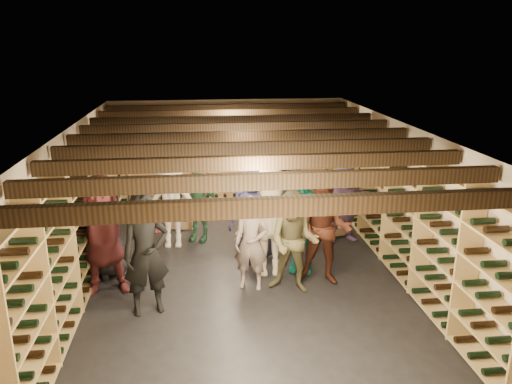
{
  "coord_description": "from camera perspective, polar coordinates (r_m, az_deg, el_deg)",
  "views": [
    {
      "loc": [
        -0.7,
        -7.82,
        3.74
      ],
      "look_at": [
        0.24,
        0.2,
        1.27
      ],
      "focal_mm": 35.0,
      "sensor_mm": 36.0,
      "label": 1
    }
  ],
  "objects": [
    {
      "name": "person_5",
      "position": [
        7.89,
        -17.08,
        -4.63
      ],
      "size": [
        1.77,
        0.68,
        1.87
      ],
      "primitive_type": "imported",
      "rotation": [
        0.0,
        0.0,
        0.08
      ],
      "color": "brown",
      "rests_on": "ground"
    },
    {
      "name": "person_7",
      "position": [
        7.71,
        -0.55,
        -5.88
      ],
      "size": [
        0.62,
        0.5,
        1.48
      ],
      "primitive_type": "imported",
      "rotation": [
        0.0,
        0.0,
        -0.31
      ],
      "color": "gray",
      "rests_on": "ground"
    },
    {
      "name": "person_2",
      "position": [
        7.62,
        4.36,
        -5.71
      ],
      "size": [
        0.95,
        0.86,
        1.61
      ],
      "primitive_type": "imported",
      "rotation": [
        0.0,
        0.0,
        -0.38
      ],
      "color": "brown",
      "rests_on": "ground"
    },
    {
      "name": "person_10",
      "position": [
        9.6,
        -6.69,
        -1.32
      ],
      "size": [
        0.94,
        0.68,
        1.48
      ],
      "primitive_type": "imported",
      "rotation": [
        0.0,
        0.0,
        -0.41
      ],
      "color": "#265035",
      "rests_on": "ground"
    },
    {
      "name": "person_4",
      "position": [
        8.28,
        5.24,
        -3.39
      ],
      "size": [
        1.1,
        0.79,
        1.73
      ],
      "primitive_type": "imported",
      "rotation": [
        0.0,
        0.0,
        -0.4
      ],
      "color": "#168373",
      "rests_on": "ground"
    },
    {
      "name": "crate_stack_right",
      "position": [
        10.46,
        0.88,
        -1.97
      ],
      "size": [
        0.51,
        0.35,
        0.68
      ],
      "rotation": [
        0.0,
        0.0,
        0.04
      ],
      "color": "tan",
      "rests_on": "ground"
    },
    {
      "name": "person_6",
      "position": [
        8.63,
        -0.28,
        -2.36
      ],
      "size": [
        1.0,
        0.82,
        1.76
      ],
      "primitive_type": "imported",
      "rotation": [
        0.0,
        0.0,
        -0.34
      ],
      "color": "#242249",
      "rests_on": "ground"
    },
    {
      "name": "ceiling",
      "position": [
        7.97,
        -1.55,
        7.31
      ],
      "size": [
        5.5,
        8.0,
        0.01
      ],
      "primitive_type": "cube",
      "color": "beige",
      "rests_on": "walls"
    },
    {
      "name": "person_9",
      "position": [
        9.33,
        -9.67,
        -1.29
      ],
      "size": [
        1.14,
        0.7,
        1.7
      ],
      "primitive_type": "imported",
      "rotation": [
        0.0,
        0.0,
        -0.06
      ],
      "color": "beige",
      "rests_on": "ground"
    },
    {
      "name": "person_1",
      "position": [
        7.14,
        -12.46,
        -6.96
      ],
      "size": [
        0.74,
        0.59,
        1.77
      ],
      "primitive_type": "imported",
      "rotation": [
        0.0,
        0.0,
        0.28
      ],
      "color": "black",
      "rests_on": "ground"
    },
    {
      "name": "walls",
      "position": [
        8.25,
        -1.48,
        -0.93
      ],
      "size": [
        5.52,
        8.02,
        2.4
      ],
      "color": "#C4B298",
      "rests_on": "ground"
    },
    {
      "name": "wine_rack_left",
      "position": [
        8.47,
        -19.07,
        -2.31
      ],
      "size": [
        0.32,
        7.5,
        2.15
      ],
      "color": "#A88A51",
      "rests_on": "ground"
    },
    {
      "name": "wine_rack_right",
      "position": [
        8.89,
        15.26,
        -1.07
      ],
      "size": [
        0.32,
        7.5,
        2.15
      ],
      "color": "#A88A51",
      "rests_on": "ground"
    },
    {
      "name": "ceiling_joists",
      "position": [
        7.99,
        -1.54,
        6.32
      ],
      "size": [
        5.4,
        7.12,
        0.18
      ],
      "color": "black",
      "rests_on": "ground"
    },
    {
      "name": "person_11",
      "position": [
        9.66,
        10.01,
        -1.16
      ],
      "size": [
        1.47,
        0.6,
        1.54
      ],
      "primitive_type": "imported",
      "rotation": [
        0.0,
        0.0,
        0.1
      ],
      "color": "slate",
      "rests_on": "ground"
    },
    {
      "name": "person_8",
      "position": [
        7.88,
        7.8,
        -4.3
      ],
      "size": [
        1.07,
        0.96,
        1.79
      ],
      "primitive_type": "imported",
      "rotation": [
        0.0,
        0.0,
        -0.39
      ],
      "color": "#3F1C12",
      "rests_on": "ground"
    },
    {
      "name": "person_3",
      "position": [
        8.08,
        1.64,
        -3.55
      ],
      "size": [
        1.2,
        0.72,
        1.81
      ],
      "primitive_type": "imported",
      "rotation": [
        0.0,
        0.0,
        -0.04
      ],
      "color": "beige",
      "rests_on": "ground"
    },
    {
      "name": "person_0",
      "position": [
        8.43,
        -16.39,
        -3.9
      ],
      "size": [
        0.94,
        0.75,
        1.67
      ],
      "primitive_type": "imported",
      "rotation": [
        0.0,
        0.0,
        0.31
      ],
      "color": "black",
      "rests_on": "ground"
    },
    {
      "name": "crate_stack_left",
      "position": [
        10.49,
        -8.45,
        -2.6
      ],
      "size": [
        0.55,
        0.42,
        0.51
      ],
      "rotation": [
        0.0,
        0.0,
        -0.19
      ],
      "color": "tan",
      "rests_on": "ground"
    },
    {
      "name": "person_12",
      "position": [
        9.68,
        3.42,
        0.26
      ],
      "size": [
        1.1,
        0.93,
        1.91
      ],
      "primitive_type": "imported",
      "rotation": [
        0.0,
        0.0,
        0.4
      ],
      "color": "#383A3E",
      "rests_on": "ground"
    },
    {
      "name": "crate_loose",
      "position": [
        10.17,
        8.63,
        -4.27
      ],
      "size": [
        0.55,
        0.42,
        0.17
      ],
      "primitive_type": "cube",
      "rotation": [
        0.0,
        0.0,
        0.19
      ],
      "color": "tan",
      "rests_on": "ground"
    },
    {
      "name": "wine_rack_back",
      "position": [
        11.97,
        -3.17,
        4.11
      ],
      "size": [
        4.7,
        0.3,
        2.15
      ],
      "color": "#A88A51",
      "rests_on": "ground"
    },
    {
      "name": "ground",
      "position": [
        8.7,
        -1.42,
        -8.47
      ],
      "size": [
        8.0,
        8.0,
        0.0
      ],
      "primitive_type": "plane",
      "color": "black",
      "rests_on": "ground"
    }
  ]
}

